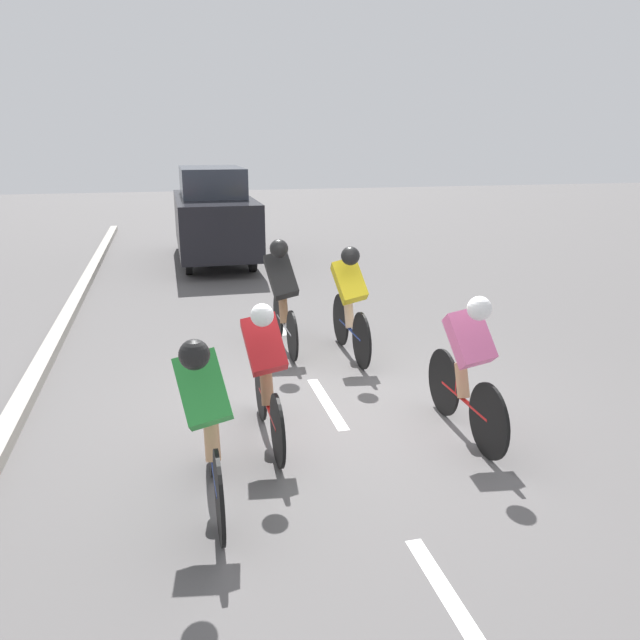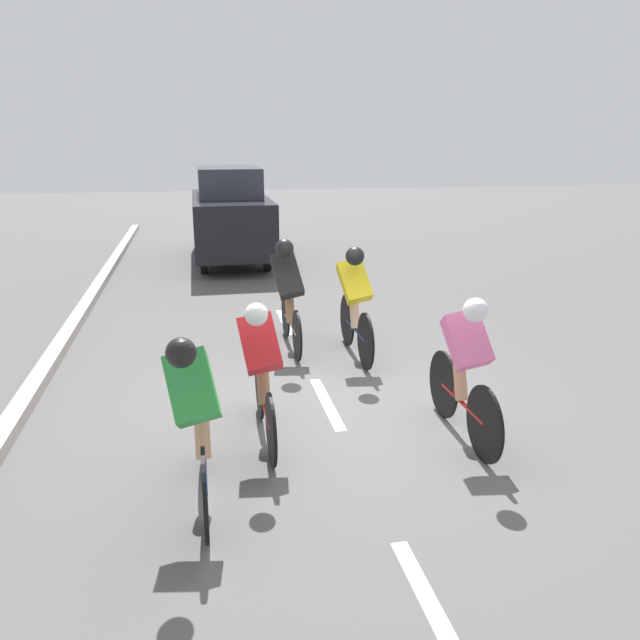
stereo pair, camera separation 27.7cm
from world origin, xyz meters
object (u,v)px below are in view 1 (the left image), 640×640
object	(u,v)px
cyclist_pink	(468,363)
support_car	(214,215)
cyclist_green	(207,419)
cyclist_red	(266,369)
cyclist_black	(282,291)
cyclist_yellow	(350,299)

from	to	relation	value
cyclist_pink	support_car	world-z (taller)	support_car
cyclist_green	cyclist_pink	bearing A→B (deg)	-165.03
cyclist_green	cyclist_pink	xyz separation A→B (m)	(-2.46, -0.66, -0.01)
cyclist_green	cyclist_red	size ratio (longest dim) A/B	1.00
cyclist_black	cyclist_red	world-z (taller)	cyclist_black
cyclist_red	cyclist_black	bearing A→B (deg)	-103.63
cyclist_pink	support_car	distance (m)	9.89
cyclist_black	support_car	xyz separation A→B (m)	(0.36, -6.80, 0.24)
cyclist_yellow	support_car	size ratio (longest dim) A/B	0.38
cyclist_red	cyclist_pink	bearing A→B (deg)	170.12
cyclist_red	cyclist_yellow	world-z (taller)	cyclist_yellow
cyclist_green	cyclist_pink	world-z (taller)	cyclist_green
cyclist_red	support_car	size ratio (longest dim) A/B	0.37
cyclist_black	cyclist_pink	xyz separation A→B (m)	(-1.22, 2.96, -0.07)
cyclist_black	support_car	bearing A→B (deg)	-86.95
cyclist_pink	cyclist_red	bearing A→B (deg)	-9.88
cyclist_red	cyclist_yellow	xyz separation A→B (m)	(-1.43, -2.13, 0.05)
cyclist_green	support_car	bearing A→B (deg)	-94.80
cyclist_green	cyclist_red	world-z (taller)	cyclist_green
cyclist_pink	support_car	size ratio (longest dim) A/B	0.37
cyclist_black	cyclist_yellow	bearing A→B (deg)	147.31
cyclist_red	cyclist_pink	world-z (taller)	cyclist_pink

